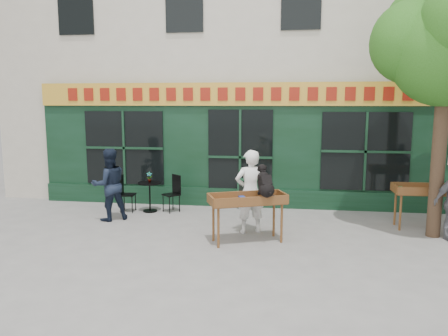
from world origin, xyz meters
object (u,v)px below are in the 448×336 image
(book_cart_center, at_px, (247,202))
(dog, at_px, (265,180))
(book_cart_right, at_px, (430,193))
(woman, at_px, (250,192))
(man_left, at_px, (109,185))
(bistro_table, at_px, (150,191))

(book_cart_center, bearing_deg, dog, -30.31)
(book_cart_right, bearing_deg, dog, -157.41)
(dog, xyz_separation_m, woman, (-0.35, 0.70, -0.39))
(book_cart_center, relative_size, man_left, 0.94)
(bistro_table, bearing_deg, book_cart_center, -37.87)
(book_cart_center, height_order, woman, woman)
(man_left, bearing_deg, woman, 132.67)
(dog, relative_size, woman, 0.33)
(man_left, bearing_deg, dog, 123.40)
(woman, bearing_deg, dog, 94.39)
(book_cart_center, distance_m, bistro_table, 3.43)
(book_cart_center, xyz_separation_m, dog, (0.35, -0.05, 0.47))
(bistro_table, height_order, man_left, man_left)
(book_cart_center, height_order, book_cart_right, same)
(bistro_table, bearing_deg, woman, -28.21)
(book_cart_right, bearing_deg, bistro_table, 173.93)
(book_cart_center, distance_m, woman, 0.65)
(book_cart_center, xyz_separation_m, book_cart_right, (3.90, 1.49, 0.00))
(woman, bearing_deg, book_cart_center, 67.82)
(book_cart_right, height_order, man_left, man_left)
(book_cart_center, bearing_deg, woman, 67.82)
(woman, height_order, book_cart_right, woman)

